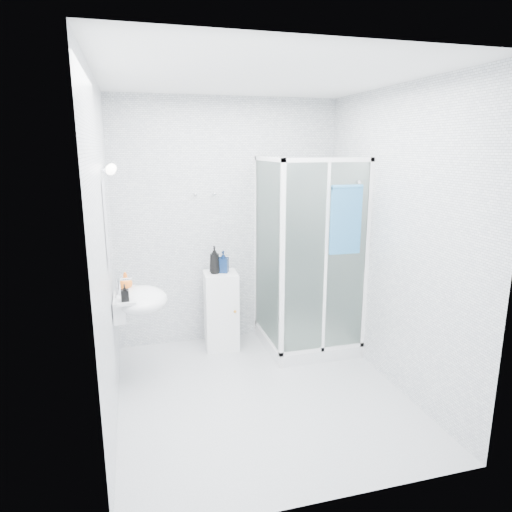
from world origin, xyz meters
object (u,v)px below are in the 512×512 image
object	(u,v)px
storage_cabinet	(221,311)
hand_towel	(346,218)
wall_basin	(138,300)
soap_dispenser_black	(125,293)
shower_enclosure	(303,309)
soap_dispenser_orange	(125,281)
shampoo_bottle_b	(223,262)
shampoo_bottle_a	(215,260)

from	to	relation	value
storage_cabinet	hand_towel	world-z (taller)	hand_towel
wall_basin	soap_dispenser_black	xyz separation A→B (m)	(-0.10, -0.19, 0.14)
hand_towel	soap_dispenser_black	xyz separation A→B (m)	(-2.00, -0.10, -0.52)
shower_enclosure	wall_basin	world-z (taller)	shower_enclosure
shower_enclosure	storage_cabinet	xyz separation A→B (m)	(-0.81, 0.27, -0.04)
hand_towel	soap_dispenser_black	world-z (taller)	hand_towel
soap_dispenser_orange	soap_dispenser_black	bearing A→B (deg)	-90.79
shower_enclosure	soap_dispenser_black	xyz separation A→B (m)	(-1.76, -0.51, 0.49)
hand_towel	shampoo_bottle_b	distance (m)	1.34
shampoo_bottle_b	soap_dispenser_black	size ratio (longest dim) A/B	1.61
wall_basin	storage_cabinet	world-z (taller)	wall_basin
wall_basin	hand_towel	world-z (taller)	hand_towel
shower_enclosure	soap_dispenser_black	size ratio (longest dim) A/B	14.26
wall_basin	shampoo_bottle_b	xyz separation A→B (m)	(0.88, 0.61, 0.14)
storage_cabinet	soap_dispenser_orange	size ratio (longest dim) A/B	5.34
shower_enclosure	soap_dispenser_black	world-z (taller)	shower_enclosure
shower_enclosure	storage_cabinet	world-z (taller)	shower_enclosure
hand_towel	soap_dispenser_black	bearing A→B (deg)	-177.00
shampoo_bottle_a	shampoo_bottle_b	size ratio (longest dim) A/B	1.26
shampoo_bottle_a	soap_dispenser_black	size ratio (longest dim) A/B	2.03
soap_dispenser_orange	wall_basin	bearing A→B (deg)	-56.06
soap_dispenser_orange	hand_towel	bearing A→B (deg)	-6.51
storage_cabinet	soap_dispenser_black	xyz separation A→B (m)	(-0.95, -0.78, 0.52)
storage_cabinet	shampoo_bottle_a	distance (m)	0.56
soap_dispenser_black	hand_towel	bearing A→B (deg)	3.00
shampoo_bottle_a	soap_dispenser_black	world-z (taller)	shampoo_bottle_a
wall_basin	shampoo_bottle_b	world-z (taller)	shampoo_bottle_b
shower_enclosure	storage_cabinet	distance (m)	0.86
wall_basin	storage_cabinet	bearing A→B (deg)	34.82
shampoo_bottle_a	hand_towel	bearing A→B (deg)	-31.11
storage_cabinet	wall_basin	bearing A→B (deg)	-141.30
shower_enclosure	shampoo_bottle_a	distance (m)	1.05
soap_dispenser_black	shampoo_bottle_a	bearing A→B (deg)	41.39
wall_basin	soap_dispenser_black	bearing A→B (deg)	-117.98
wall_basin	soap_dispenser_orange	bearing A→B (deg)	123.94
shower_enclosure	wall_basin	xyz separation A→B (m)	(-1.66, -0.32, 0.35)
soap_dispenser_black	shower_enclosure	bearing A→B (deg)	16.08
shower_enclosure	hand_towel	size ratio (longest dim) A/B	3.10
shower_enclosure	soap_dispenser_orange	distance (m)	1.83
hand_towel	shampoo_bottle_a	size ratio (longest dim) A/B	2.26
storage_cabinet	soap_dispenser_black	distance (m)	1.33
soap_dispenser_orange	soap_dispenser_black	xyz separation A→B (m)	(-0.00, -0.33, -0.01)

